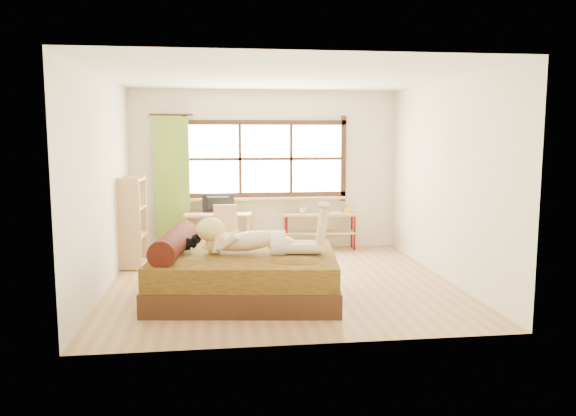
{
  "coord_description": "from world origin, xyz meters",
  "views": [
    {
      "loc": [
        -0.84,
        -7.25,
        1.97
      ],
      "look_at": [
        0.12,
        0.2,
        0.97
      ],
      "focal_mm": 35.0,
      "sensor_mm": 36.0,
      "label": 1
    }
  ],
  "objects": [
    {
      "name": "bed",
      "position": [
        -0.56,
        -0.62,
        0.3
      ],
      "size": [
        2.39,
        2.01,
        0.83
      ],
      "rotation": [
        0.0,
        0.0,
        -0.13
      ],
      "color": "#361F10",
      "rests_on": "floor"
    },
    {
      "name": "woman",
      "position": [
        -0.35,
        -0.67,
        0.87
      ],
      "size": [
        1.57,
        0.63,
        0.65
      ],
      "primitive_type": null,
      "rotation": [
        0.0,
        0.0,
        -0.13
      ],
      "color": "#DAB58D",
      "rests_on": "bed"
    },
    {
      "name": "kitten",
      "position": [
        -1.22,
        -0.52,
        0.68
      ],
      "size": [
        0.34,
        0.17,
        0.26
      ],
      "primitive_type": null,
      "rotation": [
        0.0,
        0.0,
        -0.13
      ],
      "color": "black",
      "rests_on": "bed"
    },
    {
      "name": "wall_right",
      "position": [
        2.25,
        0.0,
        1.35
      ],
      "size": [
        0.0,
        4.5,
        4.5
      ],
      "primitive_type": "plane",
      "rotation": [
        1.57,
        0.0,
        -1.57
      ],
      "color": "silver",
      "rests_on": "floor"
    },
    {
      "name": "wall_back",
      "position": [
        0.0,
        2.25,
        1.35
      ],
      "size": [
        4.5,
        0.0,
        4.5
      ],
      "primitive_type": "plane",
      "rotation": [
        1.57,
        0.0,
        0.0
      ],
      "color": "silver",
      "rests_on": "floor"
    },
    {
      "name": "window",
      "position": [
        0.0,
        2.22,
        1.51
      ],
      "size": [
        2.8,
        0.16,
        1.46
      ],
      "color": "#FFEDBF",
      "rests_on": "wall_back"
    },
    {
      "name": "monitor",
      "position": [
        -0.81,
        2.0,
        0.83
      ],
      "size": [
        0.53,
        0.12,
        0.31
      ],
      "primitive_type": "imported",
      "rotation": [
        0.0,
        0.0,
        3.05
      ],
      "color": "black",
      "rests_on": "desk"
    },
    {
      "name": "floor",
      "position": [
        0.0,
        0.0,
        0.0
      ],
      "size": [
        4.5,
        4.5,
        0.0
      ],
      "primitive_type": "plane",
      "color": "#9E754C",
      "rests_on": "ground"
    },
    {
      "name": "wall_front",
      "position": [
        0.0,
        -2.25,
        1.35
      ],
      "size": [
        4.5,
        0.0,
        4.5
      ],
      "primitive_type": "plane",
      "rotation": [
        -1.57,
        0.0,
        0.0
      ],
      "color": "silver",
      "rests_on": "floor"
    },
    {
      "name": "cup",
      "position": [
        0.61,
        2.07,
        0.68
      ],
      "size": [
        0.13,
        0.13,
        0.1
      ],
      "primitive_type": "imported",
      "rotation": [
        0.0,
        0.0,
        -0.06
      ],
      "color": "gray",
      "rests_on": "pipe_shelf"
    },
    {
      "name": "ceiling",
      "position": [
        0.0,
        0.0,
        2.7
      ],
      "size": [
        4.5,
        4.5,
        0.0
      ],
      "primitive_type": "plane",
      "rotation": [
        3.14,
        0.0,
        0.0
      ],
      "color": "white",
      "rests_on": "wall_back"
    },
    {
      "name": "wall_left",
      "position": [
        -2.25,
        0.0,
        1.35
      ],
      "size": [
        0.0,
        4.5,
        4.5
      ],
      "primitive_type": "plane",
      "rotation": [
        1.57,
        0.0,
        1.57
      ],
      "color": "silver",
      "rests_on": "floor"
    },
    {
      "name": "chair",
      "position": [
        -0.71,
        1.58,
        0.47
      ],
      "size": [
        0.41,
        0.41,
        0.85
      ],
      "rotation": [
        0.0,
        0.0,
        -0.09
      ],
      "color": "tan",
      "rests_on": "floor"
    },
    {
      "name": "book",
      "position": [
        1.11,
        2.07,
        0.64
      ],
      "size": [
        0.17,
        0.23,
        0.02
      ],
      "primitive_type": "imported",
      "rotation": [
        0.0,
        0.0,
        -0.06
      ],
      "color": "gray",
      "rests_on": "pipe_shelf"
    },
    {
      "name": "pipe_shelf",
      "position": [
        0.92,
        2.07,
        0.46
      ],
      "size": [
        1.28,
        0.39,
        0.71
      ],
      "rotation": [
        0.0,
        0.0,
        -0.06
      ],
      "color": "tan",
      "rests_on": "floor"
    },
    {
      "name": "curtain",
      "position": [
        -1.55,
        2.13,
        1.15
      ],
      "size": [
        0.55,
        0.1,
        2.2
      ],
      "primitive_type": "cube",
      "color": "#508524",
      "rests_on": "wall_back"
    },
    {
      "name": "desk",
      "position": [
        -0.81,
        1.95,
        0.59
      ],
      "size": [
        1.12,
        0.59,
        0.68
      ],
      "rotation": [
        0.0,
        0.0,
        -0.09
      ],
      "color": "tan",
      "rests_on": "floor"
    },
    {
      "name": "bookshelf",
      "position": [
        -2.08,
        1.19,
        0.68
      ],
      "size": [
        0.36,
        0.6,
        1.34
      ],
      "rotation": [
        0.0,
        0.0,
        -0.05
      ],
      "color": "tan",
      "rests_on": "floor"
    }
  ]
}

